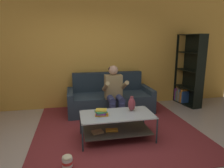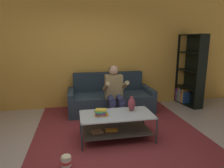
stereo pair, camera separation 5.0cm
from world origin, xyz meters
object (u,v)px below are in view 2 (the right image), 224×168
Objects in this scene: bookshelf at (190,77)px; popcorn_tub at (66,162)px; coffee_table at (116,122)px; vase at (132,104)px; couch at (110,99)px; person_seated_center at (115,90)px; book_stack at (101,112)px.

bookshelf is 9.24× the size of popcorn_tub.
bookshelf is at bearing 33.93° from coffee_table.
couch is at bearing 96.04° from vase.
couch reaches higher than vase.
vase is at bearing -80.05° from person_seated_center.
couch reaches higher than book_stack.
person_seated_center reaches higher than vase.
book_stack is (-0.27, -0.01, 0.21)m from coffee_table.
coffee_table is (-0.17, -1.48, 0.01)m from couch.
bookshelf is at bearing 35.61° from vase.
coffee_table is (-0.17, -0.94, -0.34)m from person_seated_center.
person_seated_center is at bearing 99.95° from vase.
bookshelf reaches higher than person_seated_center.
coffee_table is at bearing -146.07° from bookshelf.
couch is at bearing 90.00° from person_seated_center.
couch is 1.57m from book_stack.
couch is 1.61× the size of coffee_table.
book_stack is at bearing 49.69° from popcorn_tub.
vase is 2.56m from bookshelf.
vase is at bearing 21.11° from coffee_table.
person_seated_center is at bearing 58.06° from popcorn_tub.
couch is 1.09× the size of bookshelf.
coffee_table is 0.34m from book_stack.
bookshelf is (2.07, 1.49, 0.17)m from vase.
person_seated_center is (0.00, -0.54, 0.35)m from couch.
coffee_table is 0.68× the size of bookshelf.
person_seated_center is 5.83× the size of popcorn_tub.
book_stack is at bearing -148.66° from bookshelf.
person_seated_center is 2.32m from bookshelf.
book_stack is (-0.44, -0.95, -0.13)m from person_seated_center.
person_seated_center is at bearing -90.00° from couch.
bookshelf is at bearing 31.34° from book_stack.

